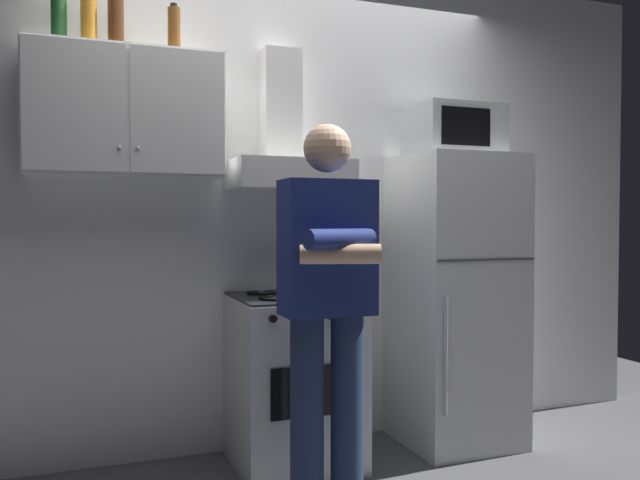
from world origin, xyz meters
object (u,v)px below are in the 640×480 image
object	(u,v)px
stove_oven	(294,379)
cooking_pot	(326,285)
range_hood	(286,152)
bottle_wine_green	(59,10)
refrigerator	(455,299)
microwave	(454,131)
bottle_liquor_amber	(89,18)
bottle_beer_brown	(174,30)
person_standing	(328,303)
bottle_rum_dark	(116,23)
upper_cabinet	(126,114)

from	to	relation	value
stove_oven	cooking_pot	xyz separation A→B (m)	(0.13, -0.12, 0.49)
range_hood	bottle_wine_green	size ratio (longest dim) A/B	2.32
range_hood	cooking_pot	size ratio (longest dim) A/B	2.36
refrigerator	microwave	distance (m)	0.94
refrigerator	bottle_liquor_amber	bearing A→B (deg)	176.19
refrigerator	range_hood	bearing A→B (deg)	172.45
refrigerator	bottle_beer_brown	world-z (taller)	bottle_beer_brown
microwave	range_hood	bearing A→B (deg)	173.54
range_hood	cooking_pot	world-z (taller)	range_hood
person_standing	cooking_pot	size ratio (longest dim) A/B	5.16
stove_oven	range_hood	world-z (taller)	range_hood
person_standing	bottle_wine_green	distance (m)	1.82
refrigerator	bottle_rum_dark	size ratio (longest dim) A/B	5.78
person_standing	bottle_beer_brown	bearing A→B (deg)	126.16
bottle_liquor_amber	stove_oven	bearing A→B (deg)	-7.59
bottle_wine_green	bottle_liquor_amber	world-z (taller)	bottle_wine_green
range_hood	bottle_rum_dark	world-z (taller)	bottle_rum_dark
upper_cabinet	stove_oven	world-z (taller)	upper_cabinet
refrigerator	bottle_wine_green	world-z (taller)	bottle_wine_green
cooking_pot	range_hood	bearing A→B (deg)	117.88
upper_cabinet	bottle_liquor_amber	world-z (taller)	bottle_liquor_amber
microwave	bottle_liquor_amber	world-z (taller)	bottle_liquor_amber
person_standing	bottle_beer_brown	xyz separation A→B (m)	(-0.52, 0.71, 1.26)
stove_oven	bottle_beer_brown	xyz separation A→B (m)	(-0.57, 0.11, 1.73)
bottle_beer_brown	bottle_wine_green	size ratio (longest dim) A/B	0.75
cooking_pot	bottle_wine_green	xyz separation A→B (m)	(-1.22, 0.24, 1.28)
bottle_beer_brown	stove_oven	bearing A→B (deg)	-10.74
stove_oven	range_hood	distance (m)	1.17
bottle_beer_brown	bottle_rum_dark	distance (m)	0.27
bottle_wine_green	bottle_rum_dark	xyz separation A→B (m)	(0.25, 0.02, -0.02)
bottle_rum_dark	bottle_beer_brown	bearing A→B (deg)	-7.26
range_hood	refrigerator	distance (m)	1.25
cooking_pot	bottle_liquor_amber	size ratio (longest dim) A/B	1.10
bottle_wine_green	bottle_liquor_amber	distance (m)	0.13
upper_cabinet	bottle_rum_dark	xyz separation A→B (m)	(-0.04, 0.02, 0.43)
person_standing	bottle_beer_brown	distance (m)	1.54
stove_oven	refrigerator	distance (m)	1.02
upper_cabinet	bottle_wine_green	distance (m)	0.54
microwave	cooking_pot	world-z (taller)	microwave
bottle_wine_green	range_hood	bearing A→B (deg)	0.33
cooking_pot	bottle_rum_dark	bearing A→B (deg)	164.89
cooking_pot	bottle_rum_dark	world-z (taller)	bottle_rum_dark
microwave	bottle_wine_green	size ratio (longest dim) A/B	1.49
person_standing	bottle_rum_dark	bearing A→B (deg)	136.53
bottle_beer_brown	range_hood	bearing A→B (deg)	1.81
cooking_pot	bottle_liquor_amber	xyz separation A→B (m)	(-1.09, 0.25, 1.27)
range_hood	person_standing	bearing A→B (deg)	-93.91
bottle_wine_green	microwave	bearing A→B (deg)	-2.84
stove_oven	bottle_wine_green	distance (m)	2.08
range_hood	bottle_wine_green	distance (m)	1.25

